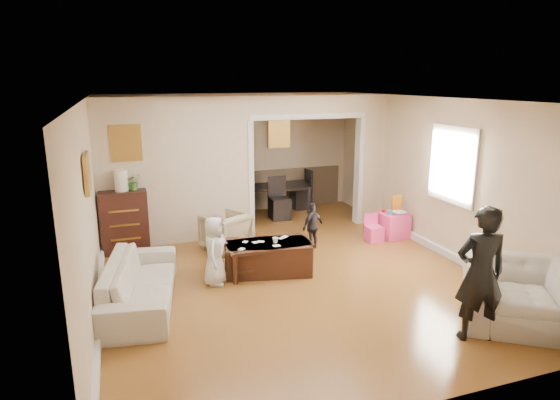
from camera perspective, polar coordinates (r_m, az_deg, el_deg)
name	(u,v)px	position (r m, az deg, el deg)	size (l,w,h in m)	color
floor	(284,267)	(7.56, 0.50, -8.09)	(7.00, 7.00, 0.00)	#AA672B
partition_left	(177,172)	(8.59, -12.27, 3.36)	(2.75, 0.18, 2.60)	beige
partition_right	(370,160)	(9.81, 10.71, 4.75)	(0.55, 0.18, 2.60)	beige
partition_header	(307,105)	(9.08, 3.32, 11.38)	(2.22, 0.18, 0.35)	beige
window_pane	(453,165)	(8.12, 20.05, 3.99)	(0.03, 0.95, 1.10)	white
framed_art_partition	(126,143)	(8.36, -18.03, 6.51)	(0.45, 0.03, 0.55)	brown
framed_art_sofa_wall	(87,173)	(6.10, -22.19, 3.04)	(0.03, 0.55, 0.40)	brown
framed_art_alcove	(279,134)	(10.67, -0.11, 7.92)	(0.45, 0.03, 0.55)	brown
sofa	(140,283)	(6.54, -16.44, -9.51)	(2.09, 0.82, 0.61)	beige
armchair_back	(226,231)	(8.29, -6.51, -3.78)	(0.69, 0.71, 0.65)	tan
armchair_front	(516,294)	(6.44, 26.45, -10.07)	(1.18, 1.03, 0.77)	beige
dresser	(124,221)	(8.51, -18.18, -2.46)	(0.78, 0.44, 1.07)	black
table_lamp	(121,180)	(8.34, -18.56, 2.26)	(0.22, 0.22, 0.36)	#FAEFCC
potted_plant	(134,182)	(8.35, -17.17, 2.12)	(0.26, 0.22, 0.29)	#386A2F
coffee_table	(268,257)	(7.30, -1.44, -6.92)	(1.28, 0.64, 0.48)	#371911
coffee_cup	(275,240)	(7.19, -0.57, -4.86)	(0.09, 0.09, 0.09)	white
play_table	(393,225)	(9.15, 13.37, -2.94)	(0.48, 0.48, 0.46)	#F8418B
cereal_box	(396,204)	(9.19, 13.81, -0.41)	(0.20, 0.07, 0.30)	yellow
cyan_cup	(390,212)	(8.98, 13.10, -1.44)	(0.08, 0.08, 0.08)	#25A1BD
toy_block	(384,211)	(9.12, 12.43, -1.27)	(0.08, 0.06, 0.05)	#B51619
play_bowl	(399,213)	(9.01, 14.14, -1.53)	(0.23, 0.23, 0.06)	white
dining_table	(270,198)	(10.63, -1.20, 0.27)	(1.77, 0.99, 0.62)	black
adult_person	(480,274)	(5.75, 22.93, -8.19)	(0.57, 0.38, 1.58)	black
child_kneel_a	(215,251)	(6.87, -7.87, -6.07)	(0.49, 0.32, 1.01)	silver
child_kneel_b	(218,243)	(7.33, -7.40, -5.15)	(0.44, 0.34, 0.91)	#C77C97
child_toddler	(313,226)	(8.25, 3.93, -3.13)	(0.49, 0.20, 0.83)	black
craft_papers	(264,242)	(7.22, -1.93, -5.12)	(0.91, 0.47, 0.00)	white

